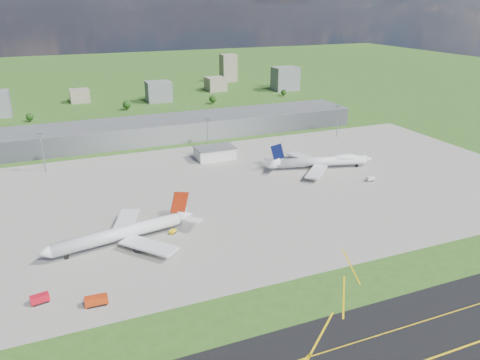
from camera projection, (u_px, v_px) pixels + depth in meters
name	position (u px, v px, depth m)	size (l,w,h in m)	color
ground	(182.00, 142.00, 366.47)	(1400.00, 1400.00, 0.00)	#315A1C
apron	(249.00, 188.00, 275.13)	(360.00, 190.00, 0.08)	gray
terminal	(176.00, 128.00, 376.71)	(300.00, 42.00, 15.00)	slate
ops_building	(215.00, 153.00, 325.47)	(26.00, 16.00, 8.00)	silver
mast_west	(42.00, 146.00, 294.27)	(3.50, 2.00, 25.90)	gray
mast_center	(207.00, 129.00, 333.49)	(3.50, 2.00, 25.90)	gray
mast_east	(338.00, 116.00, 372.71)	(3.50, 2.00, 25.90)	gray
airliner_red_twin	(124.00, 233.00, 211.18)	(71.57, 55.15, 19.71)	white
airliner_blue_quad	(323.00, 161.00, 305.71)	(69.66, 53.66, 18.46)	white
fire_truck	(96.00, 301.00, 169.12)	(8.32, 3.52, 3.63)	#B7300D
crash_tender	(40.00, 299.00, 170.32)	(6.86, 3.92, 3.37)	red
tug_yellow	(173.00, 232.00, 221.47)	(4.01, 3.91, 1.78)	yellow
van_white_near	(311.00, 175.00, 292.35)	(2.81, 5.19, 2.53)	white
van_white_far	(371.00, 179.00, 286.06)	(5.29, 2.76, 2.65)	silver
bldg_cw	(80.00, 96.00, 506.45)	(20.00, 18.00, 14.00)	gray
bldg_c	(159.00, 92.00, 507.66)	(26.00, 20.00, 22.00)	slate
bldg_ce	(216.00, 84.00, 571.77)	(22.00, 24.00, 16.00)	gray
bldg_e	(285.00, 79.00, 572.26)	(30.00, 22.00, 28.00)	slate
bldg_tall_e	(228.00, 68.00, 634.19)	(20.00, 18.00, 36.00)	gray
tree_w	(30.00, 117.00, 424.70)	(6.75, 6.75, 8.25)	#382314
tree_c	(127.00, 104.00, 469.38)	(8.10, 8.10, 9.90)	#382314
tree_e	(213.00, 99.00, 497.27)	(7.65, 7.65, 9.35)	#382314
tree_far_e	(284.00, 92.00, 538.34)	(6.30, 6.30, 7.70)	#382314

